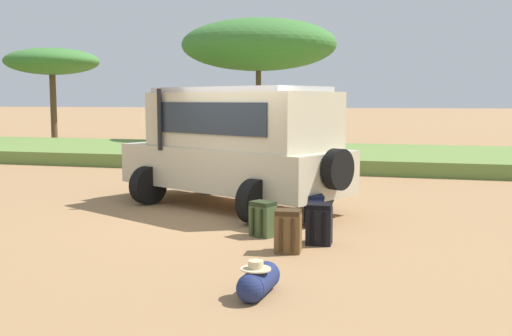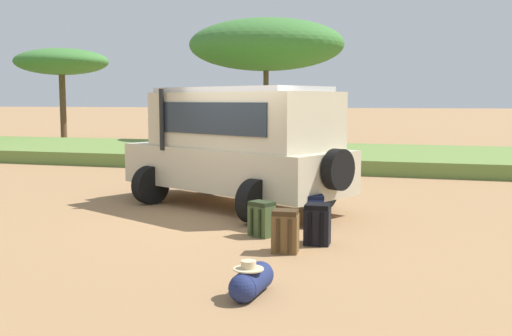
{
  "view_description": "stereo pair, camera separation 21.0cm",
  "coord_description": "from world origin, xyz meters",
  "px_view_note": "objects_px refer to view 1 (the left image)",
  "views": [
    {
      "loc": [
        3.35,
        -10.53,
        2.18
      ],
      "look_at": [
        0.58,
        -0.49,
        1.0
      ],
      "focal_mm": 42.0,
      "sensor_mm": 36.0,
      "label": 1
    },
    {
      "loc": [
        3.56,
        -10.47,
        2.18
      ],
      "look_at": [
        0.58,
        -0.49,
        1.0
      ],
      "focal_mm": 42.0,
      "sensor_mm": 36.0,
      "label": 2
    }
  ],
  "objects_px": {
    "acacia_tree_left_mid": "(52,62)",
    "acacia_tree_centre_back": "(259,45)",
    "backpack_outermost": "(263,219)",
    "safari_vehicle": "(236,144)",
    "backpack_near_rear_wheel": "(288,232)",
    "backpack_cluster_center": "(319,224)",
    "backpack_beside_front_wheel": "(315,211)",
    "duffel_bag_low_black_case": "(259,281)"
  },
  "relations": [
    {
      "from": "backpack_near_rear_wheel",
      "to": "duffel_bag_low_black_case",
      "type": "relative_size",
      "value": 0.72
    },
    {
      "from": "duffel_bag_low_black_case",
      "to": "acacia_tree_left_mid",
      "type": "xyz_separation_m",
      "value": [
        -17.16,
        21.58,
        4.01
      ]
    },
    {
      "from": "backpack_beside_front_wheel",
      "to": "acacia_tree_left_mid",
      "type": "distance_m",
      "value": 24.97
    },
    {
      "from": "backpack_outermost",
      "to": "acacia_tree_left_mid",
      "type": "xyz_separation_m",
      "value": [
        -16.46,
        18.72,
        3.91
      ]
    },
    {
      "from": "acacia_tree_left_mid",
      "to": "backpack_near_rear_wheel",
      "type": "bearing_deg",
      "value": -48.96
    },
    {
      "from": "backpack_cluster_center",
      "to": "backpack_near_rear_wheel",
      "type": "relative_size",
      "value": 1.0
    },
    {
      "from": "acacia_tree_centre_back",
      "to": "backpack_cluster_center",
      "type": "bearing_deg",
      "value": -71.87
    },
    {
      "from": "backpack_cluster_center",
      "to": "acacia_tree_centre_back",
      "type": "bearing_deg",
      "value": 108.13
    },
    {
      "from": "safari_vehicle",
      "to": "backpack_near_rear_wheel",
      "type": "relative_size",
      "value": 8.63
    },
    {
      "from": "acacia_tree_left_mid",
      "to": "acacia_tree_centre_back",
      "type": "distance_m",
      "value": 11.82
    },
    {
      "from": "backpack_cluster_center",
      "to": "acacia_tree_left_mid",
      "type": "xyz_separation_m",
      "value": [
        -17.42,
        19.0,
        3.88
      ]
    },
    {
      "from": "backpack_outermost",
      "to": "acacia_tree_left_mid",
      "type": "distance_m",
      "value": 25.23
    },
    {
      "from": "backpack_near_rear_wheel",
      "to": "acacia_tree_centre_back",
      "type": "height_order",
      "value": "acacia_tree_centre_back"
    },
    {
      "from": "backpack_outermost",
      "to": "duffel_bag_low_black_case",
      "type": "distance_m",
      "value": 2.95
    },
    {
      "from": "backpack_beside_front_wheel",
      "to": "backpack_cluster_center",
      "type": "relative_size",
      "value": 0.9
    },
    {
      "from": "backpack_cluster_center",
      "to": "acacia_tree_centre_back",
      "type": "distance_m",
      "value": 18.85
    },
    {
      "from": "backpack_outermost",
      "to": "duffel_bag_low_black_case",
      "type": "relative_size",
      "value": 0.66
    },
    {
      "from": "safari_vehicle",
      "to": "acacia_tree_left_mid",
      "type": "bearing_deg",
      "value": 133.07
    },
    {
      "from": "backpack_beside_front_wheel",
      "to": "acacia_tree_left_mid",
      "type": "bearing_deg",
      "value": 134.02
    },
    {
      "from": "safari_vehicle",
      "to": "acacia_tree_left_mid",
      "type": "distance_m",
      "value": 22.51
    },
    {
      "from": "backpack_beside_front_wheel",
      "to": "backpack_outermost",
      "type": "xyz_separation_m",
      "value": [
        -0.68,
        -0.98,
        0.0
      ]
    },
    {
      "from": "backpack_outermost",
      "to": "duffel_bag_low_black_case",
      "type": "xyz_separation_m",
      "value": [
        0.7,
        -2.86,
        -0.11
      ]
    },
    {
      "from": "safari_vehicle",
      "to": "acacia_tree_centre_back",
      "type": "relative_size",
      "value": 0.76
    },
    {
      "from": "backpack_outermost",
      "to": "duffel_bag_low_black_case",
      "type": "bearing_deg",
      "value": -76.27
    },
    {
      "from": "acacia_tree_left_mid",
      "to": "backpack_outermost",
      "type": "bearing_deg",
      "value": -48.66
    },
    {
      "from": "safari_vehicle",
      "to": "backpack_outermost",
      "type": "relative_size",
      "value": 9.41
    },
    {
      "from": "safari_vehicle",
      "to": "backpack_beside_front_wheel",
      "type": "xyz_separation_m",
      "value": [
        1.89,
        -1.43,
        -1.02
      ]
    },
    {
      "from": "backpack_beside_front_wheel",
      "to": "backpack_near_rear_wheel",
      "type": "height_order",
      "value": "backpack_near_rear_wheel"
    },
    {
      "from": "acacia_tree_left_mid",
      "to": "acacia_tree_centre_back",
      "type": "bearing_deg",
      "value": -7.61
    },
    {
      "from": "backpack_cluster_center",
      "to": "safari_vehicle",
      "type": "bearing_deg",
      "value": 128.95
    },
    {
      "from": "backpack_cluster_center",
      "to": "backpack_outermost",
      "type": "relative_size",
      "value": 1.1
    },
    {
      "from": "acacia_tree_centre_back",
      "to": "duffel_bag_low_black_case",
      "type": "bearing_deg",
      "value": -74.76
    },
    {
      "from": "backpack_cluster_center",
      "to": "backpack_near_rear_wheel",
      "type": "bearing_deg",
      "value": -119.99
    },
    {
      "from": "acacia_tree_left_mid",
      "to": "duffel_bag_low_black_case",
      "type": "bearing_deg",
      "value": -51.5
    },
    {
      "from": "backpack_beside_front_wheel",
      "to": "backpack_cluster_center",
      "type": "height_order",
      "value": "backpack_cluster_center"
    },
    {
      "from": "backpack_cluster_center",
      "to": "acacia_tree_left_mid",
      "type": "height_order",
      "value": "acacia_tree_left_mid"
    },
    {
      "from": "safari_vehicle",
      "to": "backpack_near_rear_wheel",
      "type": "distance_m",
      "value": 3.89
    },
    {
      "from": "backpack_outermost",
      "to": "safari_vehicle",
      "type": "bearing_deg",
      "value": 116.83
    },
    {
      "from": "backpack_cluster_center",
      "to": "duffel_bag_low_black_case",
      "type": "bearing_deg",
      "value": -95.65
    },
    {
      "from": "backpack_cluster_center",
      "to": "backpack_outermost",
      "type": "bearing_deg",
      "value": 163.65
    },
    {
      "from": "backpack_outermost",
      "to": "acacia_tree_centre_back",
      "type": "relative_size",
      "value": 0.08
    },
    {
      "from": "backpack_outermost",
      "to": "duffel_bag_low_black_case",
      "type": "height_order",
      "value": "backpack_outermost"
    }
  ]
}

